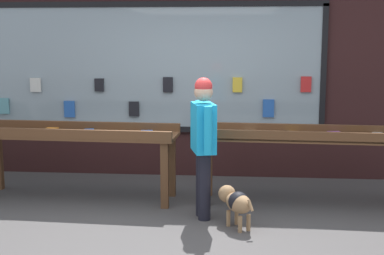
% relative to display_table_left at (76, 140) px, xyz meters
% --- Properties ---
extents(ground_plane, '(40.00, 40.00, 0.00)m').
position_rel_display_table_left_xyz_m(ground_plane, '(1.41, -1.04, -0.76)').
color(ground_plane, '#474444').
extents(shopfront_facade, '(8.70, 0.29, 3.42)m').
position_rel_display_table_left_xyz_m(shopfront_facade, '(1.33, 1.35, 0.94)').
color(shopfront_facade, '#331919').
rests_on(shopfront_facade, ground_plane).
extents(display_table_left, '(2.58, 0.79, 0.94)m').
position_rel_display_table_left_xyz_m(display_table_left, '(0.00, 0.00, 0.00)').
color(display_table_left, brown).
rests_on(display_table_left, ground_plane).
extents(display_table_right, '(2.58, 0.72, 0.95)m').
position_rel_display_table_left_xyz_m(display_table_right, '(2.82, -0.00, 0.00)').
color(display_table_right, brown).
rests_on(display_table_right, ground_plane).
extents(person_browsing, '(0.32, 0.62, 1.58)m').
position_rel_display_table_left_xyz_m(person_browsing, '(1.64, -0.62, 0.16)').
color(person_browsing, black).
rests_on(person_browsing, ground_plane).
extents(small_dog, '(0.41, 0.51, 0.42)m').
position_rel_display_table_left_xyz_m(small_dog, '(2.02, -0.91, -0.47)').
color(small_dog, '#99724C').
rests_on(small_dog, ground_plane).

